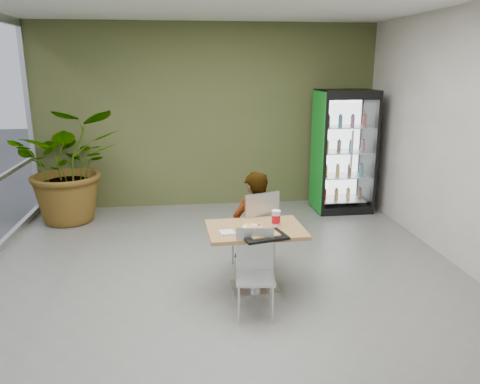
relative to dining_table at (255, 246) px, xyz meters
name	(u,v)px	position (x,y,z in m)	size (l,w,h in m)	color
ground	(226,291)	(-0.34, 0.00, -0.54)	(7.00, 7.00, 0.00)	slate
room_envelope	(224,152)	(-0.34, 0.00, 1.06)	(6.00, 7.00, 3.20)	silver
dining_table	(255,246)	(0.00, 0.00, 0.00)	(1.09, 0.78, 0.75)	#A08144
chair_far	(258,225)	(0.11, 0.53, 0.06)	(0.58, 0.59, 1.03)	silver
chair_near	(255,265)	(-0.07, -0.46, -0.02)	(0.43, 0.44, 0.88)	silver
seated_woman	(254,233)	(0.07, 0.58, -0.06)	(0.57, 0.37, 1.55)	black
pizza_plate	(252,226)	(-0.04, 0.01, 0.23)	(0.29, 0.22, 0.03)	white
soda_cup	(276,218)	(0.24, 0.04, 0.30)	(0.10, 0.10, 0.18)	white
napkin_stack	(227,232)	(-0.33, -0.14, 0.22)	(0.15, 0.15, 0.02)	white
cafeteria_tray	(264,236)	(0.04, -0.30, 0.23)	(0.46, 0.33, 0.03)	black
beverage_fridge	(344,151)	(1.97, 2.88, 0.51)	(0.96, 0.75, 2.09)	black
potted_plant	(70,165)	(-2.59, 2.82, 0.39)	(1.67, 1.44, 1.85)	#2D5923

